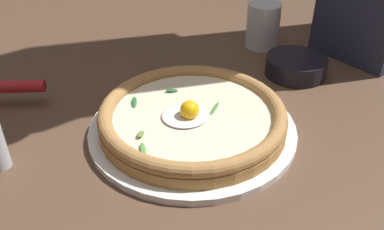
# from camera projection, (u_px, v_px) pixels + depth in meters

# --- Properties ---
(ground_plane) EXTENTS (2.40, 2.40, 0.03)m
(ground_plane) POSITION_uv_depth(u_px,v_px,m) (202.00, 135.00, 0.70)
(ground_plane) COLOR brown
(ground_plane) RESTS_ON ground
(pizza_plate) EXTENTS (0.34, 0.34, 0.01)m
(pizza_plate) POSITION_uv_depth(u_px,v_px,m) (192.00, 128.00, 0.68)
(pizza_plate) COLOR white
(pizza_plate) RESTS_ON ground
(pizza) EXTENTS (0.30, 0.30, 0.05)m
(pizza) POSITION_uv_depth(u_px,v_px,m) (192.00, 116.00, 0.67)
(pizza) COLOR #B17C3E
(pizza) RESTS_ON pizza_plate
(side_bowl) EXTENTS (0.12, 0.12, 0.04)m
(side_bowl) POSITION_uv_depth(u_px,v_px,m) (296.00, 66.00, 0.84)
(side_bowl) COLOR black
(side_bowl) RESTS_ON ground
(pizza_cutter) EXTENTS (0.15, 0.10, 0.07)m
(pizza_cutter) POSITION_uv_depth(u_px,v_px,m) (3.00, 87.00, 0.73)
(pizza_cutter) COLOR silver
(pizza_cutter) RESTS_ON ground
(drinking_glass) EXTENTS (0.08, 0.08, 0.10)m
(drinking_glass) POSITION_uv_depth(u_px,v_px,m) (263.00, 28.00, 0.94)
(drinking_glass) COLOR silver
(drinking_glass) RESTS_ON ground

